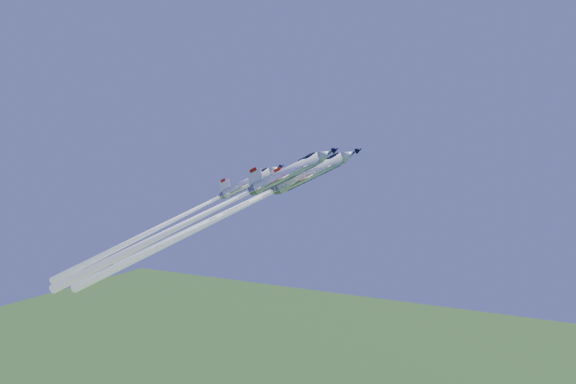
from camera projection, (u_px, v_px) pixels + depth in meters
The scene contains 4 objects.
jet_lead at pixel (211, 222), 123.13m from camera, with size 50.61×15.21×47.00m.
jet_left at pixel (223, 214), 133.19m from camera, with size 41.86×12.55×39.07m.
jet_right at pixel (189, 222), 118.78m from camera, with size 49.34×14.87×45.54m.
jet_slot at pixel (164, 225), 126.88m from camera, with size 43.09×12.71×41.55m.
Camera 1 is at (56.08, -103.98, 110.88)m, focal length 40.00 mm.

